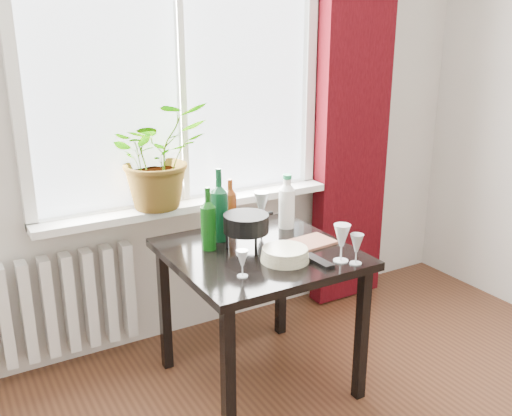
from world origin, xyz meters
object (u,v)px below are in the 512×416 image
wine_bottle_left (208,218)px  tv_remote (318,261)px  wineglass_front_right (342,243)px  wineglass_far_right (356,249)px  bottle_amber (230,203)px  cutting_board (308,243)px  cleaning_bottle (287,201)px  radiator (59,305)px  wine_bottle_right (219,204)px  wineglass_front_left (242,263)px  table (259,267)px  wineglass_back_left (210,219)px  wineglass_back_center (262,209)px  potted_plant (158,155)px  fondue_pot (246,231)px  plate_stack (285,255)px

wine_bottle_left → tv_remote: bearing=-49.1°
wineglass_front_right → wineglass_far_right: 0.07m
bottle_amber → cutting_board: 0.49m
cleaning_bottle → wineglass_front_right: 0.52m
tv_remote → radiator: bearing=134.9°
wine_bottle_right → cleaning_bottle: size_ratio=1.27×
wine_bottle_left → wineglass_front_left: 0.38m
wine_bottle_right → cutting_board: 0.49m
table → wineglass_back_left: size_ratio=4.93×
wine_bottle_left → wineglass_front_right: (0.46, -0.45, -0.07)m
wineglass_far_right → wineglass_back_center: wineglass_back_center is taller
wineglass_back_center → wineglass_back_left: (-0.29, 0.03, -0.02)m
wineglass_front_right → table: bearing=129.6°
tv_remote → cutting_board: 0.24m
wineglass_front_left → wineglass_front_right: bearing=-9.4°
wine_bottle_right → wineglass_back_left: size_ratio=2.21×
wine_bottle_left → wine_bottle_right: 0.13m
wineglass_front_right → radiator: bearing=139.6°
potted_plant → fondue_pot: bearing=-65.8°
wine_bottle_right → table: bearing=-64.9°
bottle_amber → table: bearing=-95.6°
wine_bottle_right → bottle_amber: 0.21m
radiator → fondue_pot: fondue_pot is taller
potted_plant → tv_remote: size_ratio=3.27×
wineglass_back_left → cutting_board: wineglass_back_left is taller
potted_plant → wineglass_far_right: size_ratio=3.86×
wine_bottle_left → cleaning_bottle: 0.50m
wineglass_far_right → wineglass_front_left: 0.53m
wineglass_far_right → tv_remote: wineglass_far_right is taller
wineglass_front_left → tv_remote: (0.37, -0.04, -0.05)m
wine_bottle_left → bottle_amber: 0.33m
cutting_board → wineglass_back_center: bearing=102.4°
bottle_amber → wine_bottle_left: bearing=-136.3°
wine_bottle_left → wineglass_back_center: wine_bottle_left is taller
table → wineglass_far_right: (0.30, -0.37, 0.17)m
wineglass_front_left → tv_remote: 0.38m
table → wineglass_front_right: wineglass_front_right is taller
wineglass_back_center → wineglass_back_left: wineglass_back_center is taller
table → wineglass_back_left: 0.37m
wine_bottle_right → wineglass_far_right: bearing=-55.8°
radiator → bottle_amber: bearing=-16.6°
cutting_board → tv_remote: bearing=-113.8°
wineglass_back_center → plate_stack: wineglass_back_center is taller
wine_bottle_left → wineglass_back_left: 0.21m
cleaning_bottle → wineglass_front_left: 0.68m
cleaning_bottle → wineglass_back_center: size_ratio=1.46×
fondue_pot → tv_remote: bearing=-56.0°
table → wineglass_front_left: bearing=-133.4°
radiator → fondue_pot: (0.81, -0.57, 0.45)m
wineglass_front_right → cutting_board: size_ratio=0.72×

